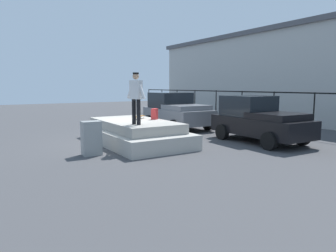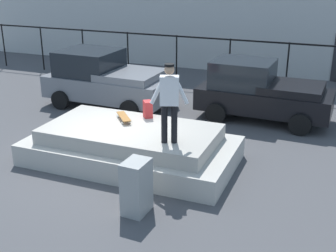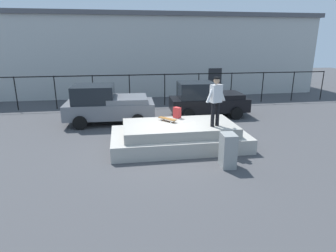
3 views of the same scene
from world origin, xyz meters
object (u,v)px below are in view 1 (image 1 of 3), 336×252
(utility_box, at_px, (91,138))
(car_black_pickup_mid, at_px, (258,119))
(skateboarder, at_px, (136,95))
(backpack, at_px, (155,114))
(car_grey_pickup_near, at_px, (176,111))
(skateboard, at_px, (139,117))

(utility_box, bearing_deg, car_black_pickup_mid, 82.63)
(utility_box, bearing_deg, skateboarder, 90.80)
(car_black_pickup_mid, bearing_deg, utility_box, -100.35)
(skateboarder, distance_m, backpack, 1.97)
(car_black_pickup_mid, xyz_separation_m, utility_box, (-1.18, -6.45, -0.35))
(skateboarder, height_order, backpack, skateboarder)
(car_grey_pickup_near, bearing_deg, backpack, -45.38)
(skateboarder, xyz_separation_m, car_black_pickup_mid, (1.12, 4.86, -1.03))
(backpack, xyz_separation_m, car_grey_pickup_near, (-2.93, 2.97, -0.19))
(skateboard, bearing_deg, skateboarder, -29.45)
(car_grey_pickup_near, relative_size, car_black_pickup_mid, 1.05)
(skateboard, relative_size, car_grey_pickup_near, 0.17)
(skateboarder, relative_size, car_grey_pickup_near, 0.42)
(skateboarder, height_order, car_black_pickup_mid, skateboarder)
(skateboarder, relative_size, utility_box, 1.61)
(skateboard, height_order, car_grey_pickup_near, car_grey_pickup_near)
(backpack, height_order, utility_box, backpack)
(car_grey_pickup_near, distance_m, utility_box, 7.18)
(backpack, distance_m, car_grey_pickup_near, 4.17)
(backpack, relative_size, utility_box, 0.39)
(skateboarder, bearing_deg, car_black_pickup_mid, 77.04)
(skateboarder, relative_size, backpack, 4.09)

